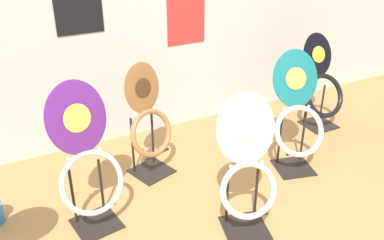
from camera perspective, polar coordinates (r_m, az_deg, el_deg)
toilet_seat_display_teal_sax at (r=3.31m, az=13.86°, el=0.39°), size 0.46×0.45×0.91m
toilet_seat_display_woodgrain at (r=3.17m, az=-5.80°, el=-0.64°), size 0.40×0.35×0.88m
toilet_seat_display_purple_note at (r=2.70m, az=-13.93°, el=-5.24°), size 0.43×0.36×0.97m
toilet_seat_display_jazz_black at (r=4.06m, az=16.96°, el=4.18°), size 0.41×0.37×0.84m
toilet_seat_display_white_plain at (r=2.63m, az=7.37°, el=-6.74°), size 0.42×0.37×0.91m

